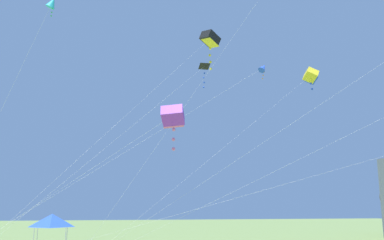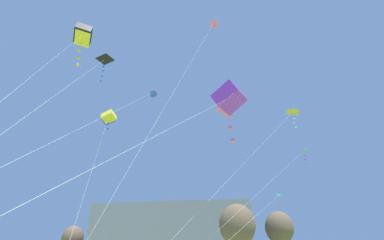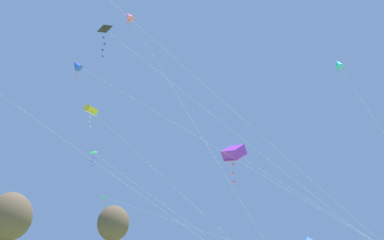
% 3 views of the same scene
% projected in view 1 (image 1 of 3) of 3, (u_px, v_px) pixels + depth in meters
% --- Properties ---
extents(festival_tent, '(2.58, 2.58, 3.36)m').
position_uv_depth(festival_tent, '(52.00, 220.00, 34.06)').
color(festival_tent, '#B7B7BC').
rests_on(festival_tent, ground).
extents(kite_purple_box_0, '(4.71, 14.52, 10.11)m').
position_uv_depth(kite_purple_box_0, '(173.00, 116.00, 26.44)').
color(kite_purple_box_0, silver).
rests_on(kite_purple_box_0, ground).
extents(kite_cyan_diamond_1, '(5.24, 6.98, 15.76)m').
position_uv_depth(kite_cyan_diamond_1, '(52.00, 4.00, 24.45)').
color(kite_cyan_diamond_1, silver).
rests_on(kite_cyan_diamond_1, ground).
extents(kite_yellow_box_4, '(12.14, 24.48, 19.06)m').
position_uv_depth(kite_yellow_box_4, '(311.00, 76.00, 47.22)').
color(kite_yellow_box_4, silver).
rests_on(kite_yellow_box_4, ground).
extents(kite_blue_diamond_5, '(4.17, 23.44, 16.03)m').
position_uv_depth(kite_blue_diamond_5, '(262.00, 68.00, 36.21)').
color(kite_blue_diamond_5, silver).
rests_on(kite_blue_diamond_5, ground).
extents(kite_black_box_7, '(10.87, 19.43, 20.85)m').
position_uv_depth(kite_black_box_7, '(210.00, 39.00, 41.81)').
color(kite_black_box_7, silver).
rests_on(kite_black_box_7, ground).
extents(kite_black_delta_8, '(6.75, 17.56, 16.38)m').
position_uv_depth(kite_black_delta_8, '(203.00, 68.00, 37.52)').
color(kite_black_delta_8, silver).
rests_on(kite_black_delta_8, ground).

